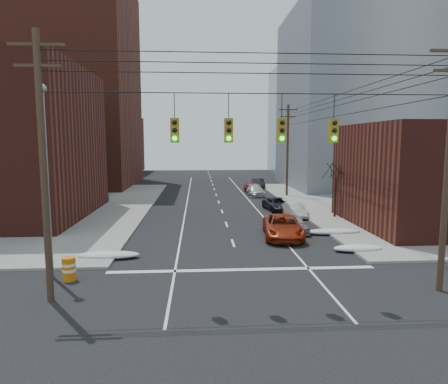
{
  "coord_description": "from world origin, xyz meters",
  "views": [
    {
      "loc": [
        -2.27,
        -13.53,
        6.65
      ],
      "look_at": [
        -0.39,
        15.19,
        3.0
      ],
      "focal_mm": 32.0,
      "sensor_mm": 36.0,
      "label": 1
    }
  ],
  "objects": [
    {
      "name": "lot_car_a",
      "position": [
        -15.41,
        22.59,
        0.8
      ],
      "size": [
        4.19,
        2.31,
        1.31
      ],
      "primitive_type": "imported",
      "rotation": [
        0.0,
        0.0,
        1.33
      ],
      "color": "silver",
      "rests_on": "sidewalk_nw"
    },
    {
      "name": "utility_pole_far",
      "position": [
        8.5,
        34.0,
        5.78
      ],
      "size": [
        2.2,
        0.28,
        11.0
      ],
      "color": "#473323",
      "rests_on": "ground"
    },
    {
      "name": "lot_car_d",
      "position": [
        -18.16,
        29.75,
        0.85
      ],
      "size": [
        4.3,
        2.2,
        1.4
      ],
      "primitive_type": "imported",
      "rotation": [
        0.0,
        0.0,
        1.71
      ],
      "color": "#AEAEB3",
      "rests_on": "sidewalk_nw"
    },
    {
      "name": "snow_east_far",
      "position": [
        7.4,
        14.0,
        0.21
      ],
      "size": [
        4.0,
        1.08,
        0.42
      ],
      "primitive_type": "ellipsoid",
      "color": "silver",
      "rests_on": "ground"
    },
    {
      "name": "building_office",
      "position": [
        22.0,
        44.0,
        12.5
      ],
      "size": [
        22.0,
        20.0,
        25.0
      ],
      "primitive_type": "cube",
      "color": "gray",
      "rests_on": "ground"
    },
    {
      "name": "building_glass",
      "position": [
        24.0,
        70.0,
        11.0
      ],
      "size": [
        20.0,
        18.0,
        22.0
      ],
      "primitive_type": "cube",
      "color": "gray",
      "rests_on": "ground"
    },
    {
      "name": "bare_tree",
      "position": [
        9.59,
        20.0,
        2.32
      ],
      "size": [
        2.09,
        2.2,
        4.93
      ],
      "color": "black",
      "rests_on": "ground"
    },
    {
      "name": "traffic_signals",
      "position": [
        0.1,
        2.97,
        7.17
      ],
      "size": [
        17.0,
        0.42,
        2.02
      ],
      "color": "black",
      "rests_on": "ground"
    },
    {
      "name": "building_brick_far",
      "position": [
        -26.0,
        74.0,
        6.0
      ],
      "size": [
        22.0,
        18.0,
        12.0
      ],
      "primitive_type": "cube",
      "color": "#531F18",
      "rests_on": "ground"
    },
    {
      "name": "lot_car_b",
      "position": [
        -14.22,
        30.13,
        0.79
      ],
      "size": [
        4.95,
        3.14,
        1.27
      ],
      "primitive_type": "imported",
      "rotation": [
        0.0,
        0.0,
        1.81
      ],
      "color": "#9E9EA2",
      "rests_on": "sidewalk_nw"
    },
    {
      "name": "ground",
      "position": [
        0.0,
        0.0,
        0.0
      ],
      "size": [
        160.0,
        160.0,
        0.0
      ],
      "primitive_type": "plane",
      "color": "black",
      "rests_on": "ground"
    },
    {
      "name": "parked_car_e",
      "position": [
        4.8,
        37.58,
        0.7
      ],
      "size": [
        2.09,
        4.26,
        1.4
      ],
      "primitive_type": "imported",
      "rotation": [
        0.0,
        0.0,
        0.11
      ],
      "color": "maroon",
      "rests_on": "ground"
    },
    {
      "name": "parked_car_b",
      "position": [
        6.28,
        20.77,
        0.61
      ],
      "size": [
        1.71,
        3.85,
        1.23
      ],
      "primitive_type": "imported",
      "rotation": [
        0.0,
        0.0,
        0.11
      ],
      "color": "silver",
      "rests_on": "ground"
    },
    {
      "name": "snow_nw",
      "position": [
        -7.4,
        9.0,
        0.21
      ],
      "size": [
        3.5,
        1.08,
        0.42
      ],
      "primitive_type": "ellipsoid",
      "color": "silver",
      "rests_on": "ground"
    },
    {
      "name": "utility_pole_left",
      "position": [
        -8.5,
        3.0,
        5.78
      ],
      "size": [
        2.2,
        0.28,
        11.0
      ],
      "color": "#473323",
      "rests_on": "ground"
    },
    {
      "name": "street_light",
      "position": [
        -9.5,
        6.0,
        5.54
      ],
      "size": [
        0.44,
        0.44,
        9.32
      ],
      "color": "gray",
      "rests_on": "ground"
    },
    {
      "name": "red_pickup",
      "position": [
        3.6,
        13.31,
        0.77
      ],
      "size": [
        3.17,
        5.82,
        1.55
      ],
      "primitive_type": "imported",
      "rotation": [
        0.0,
        0.0,
        -0.11
      ],
      "color": "maroon",
      "rests_on": "ground"
    },
    {
      "name": "lot_car_c",
      "position": [
        -16.9,
        19.34,
        0.94
      ],
      "size": [
        5.75,
        3.11,
        1.58
      ],
      "primitive_type": "imported",
      "rotation": [
        0.0,
        0.0,
        1.74
      ],
      "color": "black",
      "rests_on": "sidewalk_nw"
    },
    {
      "name": "parked_car_d",
      "position": [
        4.8,
        34.75,
        0.65
      ],
      "size": [
        1.99,
        4.53,
        1.29
      ],
      "primitive_type": "imported",
      "rotation": [
        0.0,
        0.0,
        0.04
      ],
      "color": "#B9BABF",
      "rests_on": "ground"
    },
    {
      "name": "construction_barrel",
      "position": [
        -8.5,
        5.46,
        0.58
      ],
      "size": [
        0.78,
        0.78,
        1.13
      ],
      "rotation": [
        0.0,
        0.0,
        0.24
      ],
      "color": "orange",
      "rests_on": "ground"
    },
    {
      "name": "snow_ne",
      "position": [
        7.4,
        9.5,
        0.21
      ],
      "size": [
        3.0,
        1.08,
        0.42
      ],
      "primitive_type": "ellipsoid",
      "color": "silver",
      "rests_on": "ground"
    },
    {
      "name": "parked_car_f",
      "position": [
        6.4,
        43.19,
        0.68
      ],
      "size": [
        1.45,
        4.15,
        1.37
      ],
      "primitive_type": "imported",
      "rotation": [
        0.0,
        0.0,
        0.0
      ],
      "color": "black",
      "rests_on": "ground"
    },
    {
      "name": "parked_car_c",
      "position": [
        5.41,
        24.19,
        0.62
      ],
      "size": [
        2.61,
        4.69,
        1.24
      ],
      "primitive_type": "imported",
      "rotation": [
        0.0,
        0.0,
        0.13
      ],
      "color": "black",
      "rests_on": "ground"
    },
    {
      "name": "parked_car_a",
      "position": [
        4.8,
        14.93,
        0.63
      ],
      "size": [
        1.67,
        3.76,
        1.26
      ],
      "primitive_type": "imported",
      "rotation": [
        0.0,
        0.0,
        0.05
      ],
      "color": "#AFAFB4",
      "rests_on": "ground"
    },
    {
      "name": "utility_pole_right",
      "position": [
        8.5,
        3.0,
        5.78
      ],
      "size": [
        2.2,
        0.28,
        11.0
      ],
      "color": "#473323",
      "rests_on": "ground"
    },
    {
      "name": "building_brick_tall",
      "position": [
        -24.0,
        48.0,
        15.0
      ],
      "size": [
        24.0,
        20.0,
        30.0
      ],
      "primitive_type": "cube",
      "color": "maroon",
      "rests_on": "ground"
    }
  ]
}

